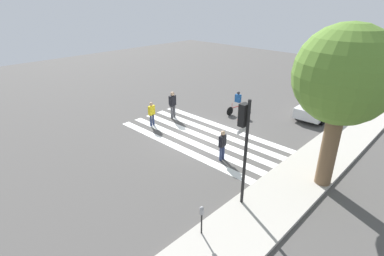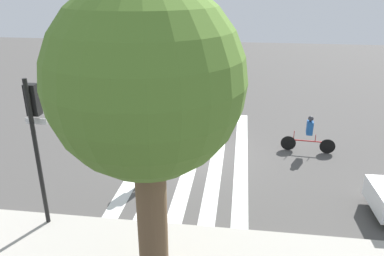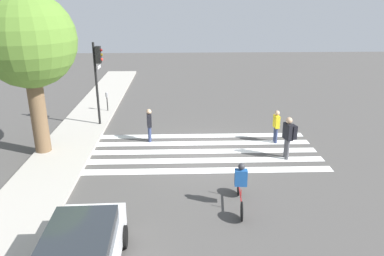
{
  "view_description": "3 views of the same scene",
  "coord_description": "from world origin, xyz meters",
  "px_view_note": "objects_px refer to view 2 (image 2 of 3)",
  "views": [
    {
      "loc": [
        11.94,
        10.7,
        7.65
      ],
      "look_at": [
        1.04,
        0.19,
        0.94
      ],
      "focal_mm": 28.0,
      "sensor_mm": 36.0,
      "label": 1
    },
    {
      "loc": [
        -1.78,
        13.88,
        6.71
      ],
      "look_at": [
        0.0,
        0.6,
        1.38
      ],
      "focal_mm": 35.0,
      "sensor_mm": 36.0,
      "label": 2
    },
    {
      "loc": [
        -15.41,
        1.11,
        6.66
      ],
      "look_at": [
        -1.0,
        0.62,
        1.48
      ],
      "focal_mm": 35.0,
      "sensor_mm": 36.0,
      "label": 3
    }
  ],
  "objects_px": {
    "street_tree": "(146,85)",
    "pedestrian_adult_yellow_jacket": "(147,160)",
    "pedestrian_adult_tall_backpack": "(221,104)",
    "traffic_light": "(35,126)",
    "cyclist_near_curb": "(309,133)",
    "pedestrian_child_with_backpack": "(183,107)"
  },
  "relations": [
    {
      "from": "pedestrian_child_with_backpack",
      "to": "pedestrian_adult_tall_backpack",
      "type": "bearing_deg",
      "value": -3.28
    },
    {
      "from": "traffic_light",
      "to": "cyclist_near_curb",
      "type": "height_order",
      "value": "traffic_light"
    },
    {
      "from": "pedestrian_child_with_backpack",
      "to": "cyclist_near_curb",
      "type": "xyz_separation_m",
      "value": [
        -5.66,
        2.56,
        -0.03
      ]
    },
    {
      "from": "pedestrian_adult_yellow_jacket",
      "to": "cyclist_near_curb",
      "type": "xyz_separation_m",
      "value": [
        -5.99,
        -3.4,
        -0.04
      ]
    },
    {
      "from": "pedestrian_adult_yellow_jacket",
      "to": "pedestrian_adult_tall_backpack",
      "type": "bearing_deg",
      "value": 62.21
    },
    {
      "from": "pedestrian_child_with_backpack",
      "to": "pedestrian_adult_yellow_jacket",
      "type": "bearing_deg",
      "value": -98.42
    },
    {
      "from": "pedestrian_adult_yellow_jacket",
      "to": "street_tree",
      "type": "bearing_deg",
      "value": -81.85
    },
    {
      "from": "pedestrian_child_with_backpack",
      "to": "cyclist_near_curb",
      "type": "distance_m",
      "value": 6.21
    },
    {
      "from": "traffic_light",
      "to": "street_tree",
      "type": "bearing_deg",
      "value": 152.2
    },
    {
      "from": "street_tree",
      "to": "pedestrian_adult_yellow_jacket",
      "type": "height_order",
      "value": "street_tree"
    },
    {
      "from": "traffic_light",
      "to": "cyclist_near_curb",
      "type": "xyz_separation_m",
      "value": [
        -8.25,
        -6.09,
        -2.23
      ]
    },
    {
      "from": "street_tree",
      "to": "pedestrian_adult_tall_backpack",
      "type": "distance_m",
      "value": 11.29
    },
    {
      "from": "pedestrian_adult_tall_backpack",
      "to": "cyclist_near_curb",
      "type": "height_order",
      "value": "pedestrian_adult_tall_backpack"
    },
    {
      "from": "street_tree",
      "to": "cyclist_near_curb",
      "type": "relative_size",
      "value": 3.13
    },
    {
      "from": "traffic_light",
      "to": "pedestrian_adult_tall_backpack",
      "type": "xyz_separation_m",
      "value": [
        -4.45,
        -8.72,
        -2.01
      ]
    },
    {
      "from": "cyclist_near_curb",
      "to": "pedestrian_adult_tall_backpack",
      "type": "bearing_deg",
      "value": -29.88
    },
    {
      "from": "cyclist_near_curb",
      "to": "pedestrian_adult_yellow_jacket",
      "type": "bearing_deg",
      "value": 34.3
    },
    {
      "from": "street_tree",
      "to": "pedestrian_adult_tall_backpack",
      "type": "bearing_deg",
      "value": -94.64
    },
    {
      "from": "traffic_light",
      "to": "cyclist_near_curb",
      "type": "bearing_deg",
      "value": -143.57
    },
    {
      "from": "pedestrian_child_with_backpack",
      "to": "traffic_light",
      "type": "bearing_deg",
      "value": -111.94
    },
    {
      "from": "pedestrian_adult_tall_backpack",
      "to": "pedestrian_adult_yellow_jacket",
      "type": "height_order",
      "value": "pedestrian_adult_tall_backpack"
    },
    {
      "from": "pedestrian_child_with_backpack",
      "to": "cyclist_near_curb",
      "type": "relative_size",
      "value": 0.72
    }
  ]
}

